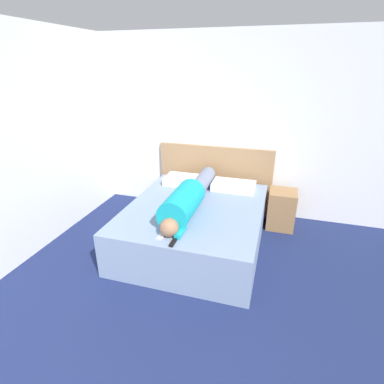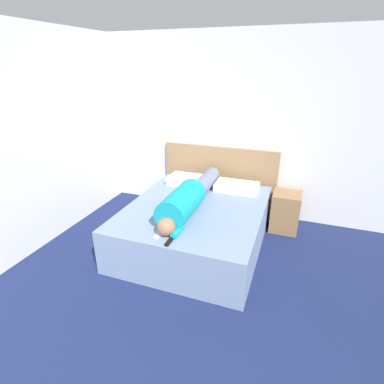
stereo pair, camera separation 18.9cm
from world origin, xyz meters
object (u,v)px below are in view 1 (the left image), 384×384
(person_lying, at_px, (188,198))
(pillow_second, at_px, (234,186))
(bed, at_px, (195,225))
(cell_phone, at_px, (161,236))
(tv_remote, at_px, (173,242))
(nightstand, at_px, (281,209))
(pillow_near_headboard, at_px, (187,180))

(person_lying, xyz_separation_m, pillow_second, (0.42, 0.79, -0.10))
(bed, distance_m, cell_phone, 0.85)
(tv_remote, bearing_deg, bed, 91.67)
(nightstand, relative_size, tv_remote, 3.64)
(pillow_second, height_order, tv_remote, pillow_second)
(tv_remote, bearing_deg, pillow_second, 77.69)
(cell_phone, bearing_deg, tv_remote, -26.84)
(person_lying, height_order, tv_remote, person_lying)
(pillow_second, bearing_deg, nightstand, 7.30)
(pillow_near_headboard, height_order, cell_phone, pillow_near_headboard)
(bed, height_order, cell_phone, cell_phone)
(person_lying, bearing_deg, pillow_near_headboard, 109.02)
(pillow_second, bearing_deg, cell_phone, -108.66)
(bed, bearing_deg, nightstand, 36.25)
(pillow_second, relative_size, cell_phone, 4.54)
(pillow_near_headboard, distance_m, tv_remote, 1.59)
(person_lying, relative_size, pillow_near_headboard, 2.85)
(bed, height_order, pillow_near_headboard, pillow_near_headboard)
(cell_phone, bearing_deg, person_lying, 83.81)
(pillow_near_headboard, bearing_deg, cell_phone, -82.29)
(nightstand, bearing_deg, pillow_near_headboard, -176.37)
(bed, xyz_separation_m, person_lying, (-0.06, -0.11, 0.41))
(pillow_second, distance_m, cell_phone, 1.55)
(nightstand, distance_m, pillow_second, 0.75)
(pillow_second, distance_m, tv_remote, 1.59)
(pillow_second, height_order, cell_phone, pillow_second)
(bed, relative_size, tv_remote, 12.95)
(pillow_near_headboard, relative_size, cell_phone, 4.78)
(pillow_second, bearing_deg, bed, -118.16)
(person_lying, xyz_separation_m, tv_remote, (0.08, -0.76, -0.13))
(cell_phone, bearing_deg, pillow_second, 71.34)
(bed, xyz_separation_m, tv_remote, (0.03, -0.87, 0.28))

